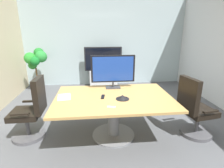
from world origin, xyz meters
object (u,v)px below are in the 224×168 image
object	(u,v)px
office_chair_right	(194,112)
wall_display_unit	(103,73)
potted_plant	(36,64)
conference_phone	(123,97)
remote_control	(103,97)
conference_table	(113,106)
office_chair_left	(31,113)
tv_monitor	(113,70)

from	to	relation	value
office_chair_right	wall_display_unit	world-z (taller)	wall_display_unit
wall_display_unit	potted_plant	distance (m)	2.06
conference_phone	remote_control	xyz separation A→B (m)	(-0.32, 0.11, -0.02)
office_chair_right	remote_control	bearing A→B (deg)	75.62
conference_table	office_chair_left	world-z (taller)	office_chair_left
tv_monitor	potted_plant	bearing A→B (deg)	134.96
conference_table	conference_phone	xyz separation A→B (m)	(0.14, -0.12, 0.20)
wall_display_unit	conference_phone	distance (m)	3.05
conference_table	office_chair_right	distance (m)	1.43
tv_monitor	conference_phone	world-z (taller)	tv_monitor
conference_table	remote_control	xyz separation A→B (m)	(-0.18, -0.00, 0.18)
tv_monitor	office_chair_left	bearing A→B (deg)	-165.19
office_chair_left	tv_monitor	distance (m)	1.65
office_chair_left	office_chair_right	distance (m)	2.85
office_chair_left	potted_plant	distance (m)	2.54
wall_display_unit	remote_control	size ratio (longest dim) A/B	7.71
office_chair_right	tv_monitor	world-z (taller)	tv_monitor
office_chair_left	office_chair_right	size ratio (longest dim) A/B	1.00
tv_monitor	wall_display_unit	bearing A→B (deg)	91.41
office_chair_right	wall_display_unit	xyz separation A→B (m)	(-1.44, 3.04, -0.01)
office_chair_right	remote_control	world-z (taller)	office_chair_right
office_chair_right	remote_control	distance (m)	1.64
wall_display_unit	remote_control	bearing A→B (deg)	-93.27
tv_monitor	potted_plant	world-z (taller)	tv_monitor
remote_control	tv_monitor	bearing A→B (deg)	74.61
office_chair_left	remote_control	bearing A→B (deg)	84.63
potted_plant	conference_phone	bearing A→B (deg)	-51.21
conference_table	wall_display_unit	xyz separation A→B (m)	(-0.01, 2.91, -0.14)
tv_monitor	conference_phone	size ratio (longest dim) A/B	3.82
conference_table	tv_monitor	bearing A→B (deg)	84.85
conference_table	potted_plant	bearing A→B (deg)	128.20
conference_table	office_chair_left	size ratio (longest dim) A/B	1.81
conference_table	remote_control	distance (m)	0.26
remote_control	conference_phone	bearing A→B (deg)	-10.64
office_chair_right	conference_phone	world-z (taller)	office_chair_right
tv_monitor	wall_display_unit	size ratio (longest dim) A/B	0.64
office_chair_left	conference_table	bearing A→B (deg)	85.43
potted_plant	wall_display_unit	bearing A→B (deg)	10.38
potted_plant	conference_phone	size ratio (longest dim) A/B	6.01
office_chair_left	conference_phone	xyz separation A→B (m)	(1.56, -0.22, 0.33)
conference_table	remote_control	bearing A→B (deg)	-178.83
office_chair_left	wall_display_unit	distance (m)	3.13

